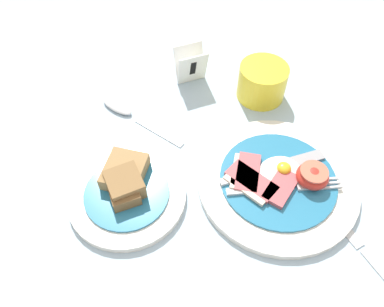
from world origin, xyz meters
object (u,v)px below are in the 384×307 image
breakfast_plate (279,180)px  number_card (191,65)px  bread_plate (126,190)px  sugar_cup (262,81)px  teaspoon_by_saucer (128,113)px  fork_on_cloth (372,260)px

breakfast_plate → number_card: size_ratio=3.58×
bread_plate → number_card: size_ratio=2.55×
bread_plate → sugar_cup: (0.30, 0.15, 0.02)m
breakfast_plate → bread_plate: size_ratio=1.40×
sugar_cup → number_card: bearing=145.1°
breakfast_plate → number_card: number_card is taller
bread_plate → number_card: bearing=53.1°
breakfast_plate → bread_plate: bearing=168.3°
bread_plate → teaspoon_by_saucer: size_ratio=1.13×
number_card → fork_on_cloth: (0.14, -0.45, -0.04)m
bread_plate → fork_on_cloth: 0.38m
sugar_cup → teaspoon_by_saucer: 0.27m
sugar_cup → bread_plate: bearing=-152.6°
number_card → teaspoon_by_saucer: 0.16m
number_card → teaspoon_by_saucer: size_ratio=0.44×
bread_plate → sugar_cup: 0.33m
sugar_cup → teaspoon_by_saucer: sugar_cup is taller
bread_plate → fork_on_cloth: bread_plate is taller
breakfast_plate → bread_plate: bread_plate is taller
breakfast_plate → teaspoon_by_saucer: 0.31m
number_card → teaspoon_by_saucer: number_card is taller
breakfast_plate → bread_plate: (-0.24, 0.05, 0.00)m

